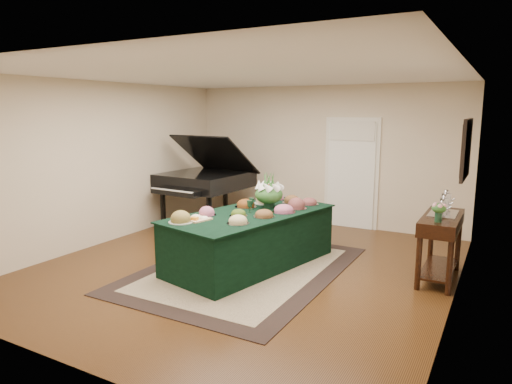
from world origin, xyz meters
The scene contains 14 objects.
ground centered at (0.00, 0.00, 0.00)m, with size 6.00×6.00×0.00m, color black.
area_rug centered at (0.04, -0.11, 0.01)m, with size 2.50×3.50×0.01m.
kitchen_doorway centered at (0.60, 2.97, 1.02)m, with size 1.05×0.07×2.10m.
buffet_table centered at (0.03, 0.08, 0.40)m, with size 1.75×2.77×0.79m.
food_platters centered at (0.08, 0.26, 0.83)m, with size 1.33×2.30×0.13m.
cutting_board centered at (-0.39, -0.61, 0.82)m, with size 0.37×0.37×0.10m.
green_goblets centered at (-0.03, 0.18, 0.88)m, with size 0.14×0.25×0.18m.
floral_centerpiece centered at (0.10, 0.51, 1.04)m, with size 0.44×0.44×0.44m.
grand_piano centered at (-1.97, 1.81, 0.89)m, with size 1.63×1.81×1.77m.
wicker_basket centered at (-1.04, 1.60, 0.11)m, with size 0.36×0.36×0.22m, color #9C6F3F.
mahogany_sideboard centered at (2.49, 0.81, 0.67)m, with size 0.45×1.20×0.87m.
tea_service centered at (2.50, 0.95, 0.99)m, with size 0.34×0.58×0.30m.
pink_bouquet centered at (2.50, 0.42, 1.04)m, with size 0.19×0.19×0.25m.
wall_painting centered at (2.72, 0.81, 1.75)m, with size 0.05×0.95×0.75m.
Camera 1 is at (3.17, -5.44, 2.22)m, focal length 32.00 mm.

